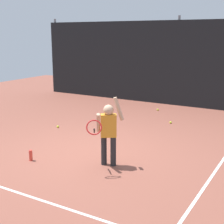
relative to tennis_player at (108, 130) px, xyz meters
name	(u,v)px	position (x,y,z in m)	size (l,w,h in m)	color
ground_plane	(87,151)	(-0.80, 0.45, -0.73)	(20.00, 20.00, 0.00)	brown
court_line_baseline	(12,191)	(-0.80, -1.72, -0.72)	(9.00, 0.05, 0.00)	white
court_line_sideline	(223,159)	(1.89, 1.45, -0.72)	(0.05, 9.00, 0.00)	white
back_fence_windscreen	(177,64)	(-0.80, 6.02, 0.76)	(11.25, 0.08, 2.97)	black
fence_post_0	(56,56)	(-6.27, 6.08, 0.83)	(0.09, 0.09, 3.12)	slate
fence_post_1	(177,61)	(-0.80, 6.08, 0.83)	(0.09, 0.09, 3.12)	slate
tennis_player	(108,130)	(0.00, 0.00, 0.00)	(0.50, 0.83, 1.35)	#232326
water_bottle	(31,155)	(-1.48, -0.58, -0.62)	(0.07, 0.07, 0.22)	#D83F33
tennis_ball_2	(158,110)	(-0.98, 4.86, -0.69)	(0.07, 0.07, 0.07)	#CCE033
tennis_ball_3	(171,122)	(-0.03, 3.54, -0.69)	(0.07, 0.07, 0.07)	#CCE033
tennis_ball_5	(58,127)	(-2.54, 1.56, -0.69)	(0.07, 0.07, 0.07)	#CCE033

